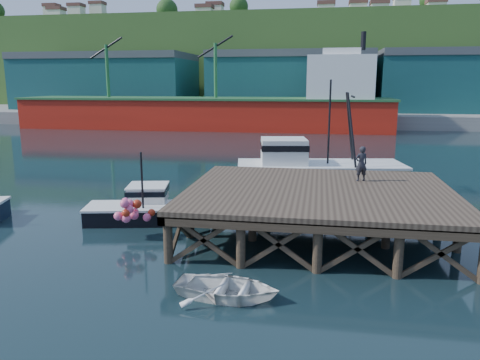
% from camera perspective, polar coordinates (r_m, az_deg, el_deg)
% --- Properties ---
extents(ground, '(300.00, 300.00, 0.00)m').
position_cam_1_polar(ground, '(22.91, -4.52, -5.72)').
color(ground, black).
rests_on(ground, ground).
extents(wharf, '(12.00, 10.00, 2.62)m').
position_cam_1_polar(wharf, '(21.55, 9.60, -1.62)').
color(wharf, brown).
rests_on(wharf, ground).
extents(far_quay, '(160.00, 40.00, 2.00)m').
position_cam_1_polar(far_quay, '(91.51, 6.29, 8.06)').
color(far_quay, gray).
rests_on(far_quay, ground).
extents(warehouse_left, '(32.00, 16.00, 9.00)m').
position_cam_1_polar(warehouse_left, '(95.17, -15.79, 11.16)').
color(warehouse_left, '#184F50').
rests_on(warehouse_left, far_quay).
extents(warehouse_mid, '(28.00, 16.00, 9.00)m').
position_cam_1_polar(warehouse_mid, '(86.33, 6.17, 11.50)').
color(warehouse_mid, '#184F50').
rests_on(warehouse_mid, far_quay).
extents(warehouse_right, '(30.00, 16.00, 9.00)m').
position_cam_1_polar(warehouse_right, '(89.60, 26.03, 10.40)').
color(warehouse_right, '#184F50').
rests_on(warehouse_right, far_quay).
extents(cargo_ship, '(55.50, 10.00, 13.75)m').
position_cam_1_polar(cargo_ship, '(70.63, -1.72, 8.92)').
color(cargo_ship, red).
rests_on(cargo_ship, ground).
extents(hillside, '(220.00, 50.00, 22.00)m').
position_cam_1_polar(hillside, '(121.35, 7.29, 13.67)').
color(hillside, '#2D511E').
rests_on(hillside, ground).
extents(boat_black, '(6.18, 5.13, 3.62)m').
position_cam_1_polar(boat_black, '(24.21, -11.39, -3.31)').
color(boat_black, black).
rests_on(boat_black, ground).
extents(trawler, '(11.01, 5.42, 7.06)m').
position_cam_1_polar(trawler, '(30.47, 9.28, 1.39)').
color(trawler, beige).
rests_on(trawler, ground).
extents(dinghy, '(3.66, 2.77, 0.71)m').
position_cam_1_polar(dinghy, '(15.58, -1.58, -12.98)').
color(dinghy, white).
rests_on(dinghy, ground).
extents(dockworker, '(0.73, 0.62, 1.71)m').
position_cam_1_polar(dockworker, '(23.65, 14.56, 1.93)').
color(dockworker, '#202129').
rests_on(dockworker, wharf).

